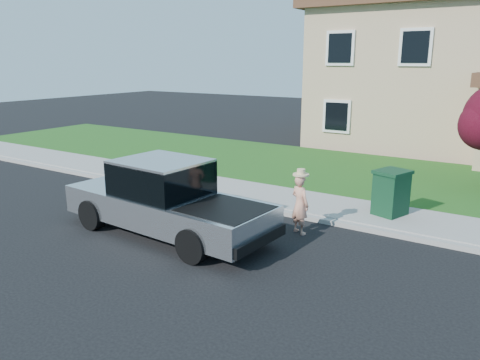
# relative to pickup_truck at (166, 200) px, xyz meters

# --- Properties ---
(ground) EXTENTS (80.00, 80.00, 0.00)m
(ground) POSITION_rel_pickup_truck_xyz_m (1.61, -0.10, -0.85)
(ground) COLOR black
(ground) RESTS_ON ground
(curb) EXTENTS (40.00, 0.20, 0.12)m
(curb) POSITION_rel_pickup_truck_xyz_m (2.61, 2.80, -0.79)
(curb) COLOR gray
(curb) RESTS_ON ground
(sidewalk) EXTENTS (40.00, 2.00, 0.15)m
(sidewalk) POSITION_rel_pickup_truck_xyz_m (2.61, 3.90, -0.77)
(sidewalk) COLOR gray
(sidewalk) RESTS_ON ground
(lawn) EXTENTS (40.00, 7.00, 0.10)m
(lawn) POSITION_rel_pickup_truck_xyz_m (2.61, 8.40, -0.80)
(lawn) COLOR #144615
(lawn) RESTS_ON ground
(house) EXTENTS (14.00, 11.30, 6.85)m
(house) POSITION_rel_pickup_truck_xyz_m (2.93, 16.28, 2.32)
(house) COLOR tan
(house) RESTS_ON ground
(pickup_truck) EXTENTS (5.66, 2.32, 1.82)m
(pickup_truck) POSITION_rel_pickup_truck_xyz_m (0.00, 0.00, 0.00)
(pickup_truck) COLOR black
(pickup_truck) RESTS_ON ground
(woman) EXTENTS (0.62, 0.52, 1.60)m
(woman) POSITION_rel_pickup_truck_xyz_m (2.67, 1.79, -0.09)
(woman) COLOR #E4997D
(woman) RESTS_ON ground
(trash_bin) EXTENTS (0.96, 1.03, 1.19)m
(trash_bin) POSITION_rel_pickup_truck_xyz_m (4.25, 3.96, -0.10)
(trash_bin) COLOR #0E341C
(trash_bin) RESTS_ON sidewalk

